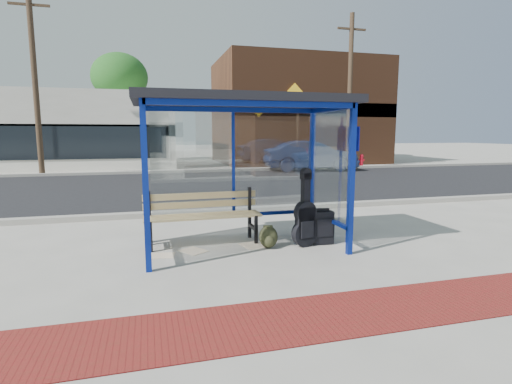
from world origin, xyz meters
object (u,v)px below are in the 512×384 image
object	(u,v)px
fire_hydrant	(361,160)
guitar_bag	(305,220)
parked_car	(311,156)
suitcase	(322,227)
bench	(202,213)
backpack	(268,237)

from	to	relation	value
fire_hydrant	guitar_bag	bearing A→B (deg)	-123.06
parked_car	fire_hydrant	xyz separation A→B (m)	(3.61, 1.32, -0.36)
suitcase	parked_car	bearing A→B (deg)	71.45
bench	backpack	bearing A→B (deg)	-30.01
bench	backpack	world-z (taller)	bench
guitar_bag	fire_hydrant	distance (m)	16.51
guitar_bag	parked_car	world-z (taller)	parked_car
guitar_bag	suitcase	size ratio (longest dim) A/B	2.01
suitcase	fire_hydrant	distance (m)	16.25
backpack	fire_hydrant	bearing A→B (deg)	66.70
backpack	parked_car	xyz separation A→B (m)	(6.00, 12.44, 0.57)
guitar_bag	fire_hydrant	bearing A→B (deg)	44.42
bench	parked_car	size ratio (longest dim) A/B	0.43
parked_car	fire_hydrant	size ratio (longest dim) A/B	6.35
guitar_bag	backpack	world-z (taller)	guitar_bag
suitcase	backpack	world-z (taller)	suitcase
backpack	parked_car	world-z (taller)	parked_car
parked_car	guitar_bag	bearing A→B (deg)	162.09
bench	suitcase	xyz separation A→B (m)	(1.95, -0.56, -0.24)
parked_car	backpack	bearing A→B (deg)	159.66
backpack	fire_hydrant	distance (m)	16.78
bench	fire_hydrant	distance (m)	16.93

